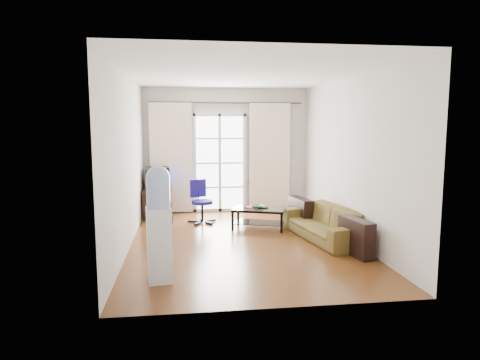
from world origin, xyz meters
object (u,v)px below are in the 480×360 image
(crt_tv, at_px, (157,177))
(sofa, at_px, (325,223))
(coffee_table, at_px, (259,215))
(tv_stand, at_px, (158,202))
(task_chair, at_px, (202,210))
(water_cooler, at_px, (159,222))

(crt_tv, bearing_deg, sofa, -44.98)
(coffee_table, bearing_deg, tv_stand, 145.55)
(task_chair, bearing_deg, sofa, -58.38)
(water_cooler, bearing_deg, crt_tv, 86.26)
(task_chair, distance_m, water_cooler, 3.22)
(tv_stand, distance_m, water_cooler, 3.84)
(sofa, bearing_deg, coffee_table, -140.79)
(coffee_table, xyz_separation_m, crt_tv, (-1.91, 1.39, 0.57))
(crt_tv, relative_size, water_cooler, 0.37)
(sofa, height_order, crt_tv, crt_tv)
(sofa, xyz_separation_m, crt_tv, (-2.89, 2.23, 0.55))
(coffee_table, xyz_separation_m, tv_stand, (-1.92, 1.32, 0.05))
(tv_stand, relative_size, crt_tv, 1.58)
(coffee_table, relative_size, crt_tv, 2.06)
(sofa, relative_size, crt_tv, 3.76)
(crt_tv, distance_m, task_chair, 1.30)
(tv_stand, xyz_separation_m, water_cooler, (0.24, -3.81, 0.45))
(task_chair, height_order, water_cooler, water_cooler)
(crt_tv, bearing_deg, task_chair, -48.16)
(coffee_table, height_order, water_cooler, water_cooler)
(coffee_table, xyz_separation_m, task_chair, (-1.03, 0.62, -0.00))
(crt_tv, xyz_separation_m, water_cooler, (0.24, -3.88, -0.07))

